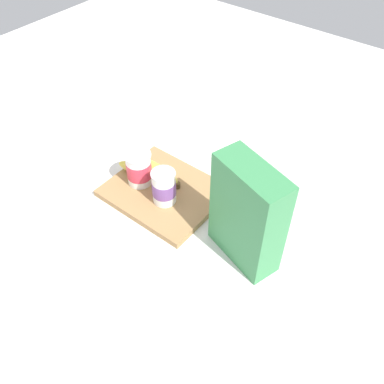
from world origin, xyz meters
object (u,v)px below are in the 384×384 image
Objects in this scene: cutting_board at (164,192)px; cereal_box at (247,215)px; yogurt_cup_back at (139,168)px; banana_bunch at (151,171)px; yogurt_cup_front at (164,187)px.

cereal_box reaches higher than cutting_board.
cutting_board is at bearing -167.62° from yogurt_cup_back.
yogurt_cup_front is at bearing 152.89° from banana_bunch.
cereal_box is at bearing 177.50° from yogurt_cup_back.
cutting_board is 0.30m from cereal_box.
yogurt_cup_front is (-0.03, 0.03, 0.06)m from cutting_board.
yogurt_cup_front is at bearing -163.48° from cereal_box.
yogurt_cup_back reaches higher than banana_bunch.
yogurt_cup_back is at bearing 12.38° from cutting_board.
yogurt_cup_back is at bearing 77.50° from banana_bunch.
cutting_board is 3.06× the size of yogurt_cup_front.
banana_bunch is (0.09, -0.05, -0.03)m from yogurt_cup_front.
cereal_box is 1.39× the size of banana_bunch.
banana_bunch is at bearing -102.50° from yogurt_cup_back.
cereal_box is 0.26m from yogurt_cup_front.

